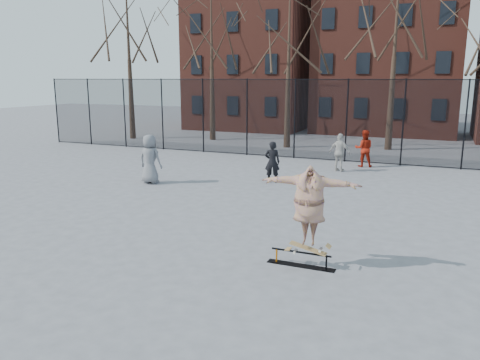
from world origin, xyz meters
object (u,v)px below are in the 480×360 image
at_px(bystander_white, 340,153).
at_px(skater, 309,209).
at_px(skateboard, 308,250).
at_px(bystander_black, 272,162).
at_px(bystander_grey, 150,159).
at_px(bystander_red, 364,148).
at_px(skate_rail, 301,260).

bearing_deg(bystander_white, skater, 111.59).
xyz_separation_m(skateboard, bystander_black, (-3.49, 7.70, 0.43)).
relative_size(skateboard, bystander_black, 0.54).
distance_m(bystander_grey, bystander_white, 8.21).
bearing_deg(bystander_black, bystander_red, -135.56).
relative_size(bystander_red, bystander_white, 1.02).
bearing_deg(skate_rail, skater, 0.00).
relative_size(skater, bystander_white, 1.27).
bearing_deg(skater, skateboard, 0.00).
height_order(skater, bystander_grey, skater).
height_order(bystander_red, bystander_white, bystander_red).
xyz_separation_m(bystander_black, bystander_white, (1.99, 3.28, 0.02)).
distance_m(skateboard, bystander_grey, 9.69).
bearing_deg(bystander_grey, bystander_black, -154.58).
height_order(skate_rail, skater, skater).
bearing_deg(bystander_red, bystander_black, 45.62).
xyz_separation_m(skate_rail, bystander_black, (-3.34, 7.70, 0.68)).
height_order(skateboard, bystander_white, bystander_white).
distance_m(skate_rail, bystander_red, 12.56).
relative_size(bystander_grey, bystander_red, 1.12).
distance_m(skate_rail, bystander_grey, 9.58).
distance_m(skate_rail, bystander_black, 8.42).
bearing_deg(skater, bystander_black, 107.69).
height_order(skateboard, skater, skater).
relative_size(bystander_black, bystander_white, 0.98).
relative_size(skate_rail, bystander_black, 0.93).
relative_size(bystander_grey, bystander_black, 1.17).
bearing_deg(skateboard, skater, 0.00).
bearing_deg(bystander_white, bystander_grey, 53.67).
height_order(bystander_grey, bystander_red, bystander_grey).
bearing_deg(skateboard, skate_rail, -180.00).
distance_m(bystander_red, bystander_white, 1.75).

